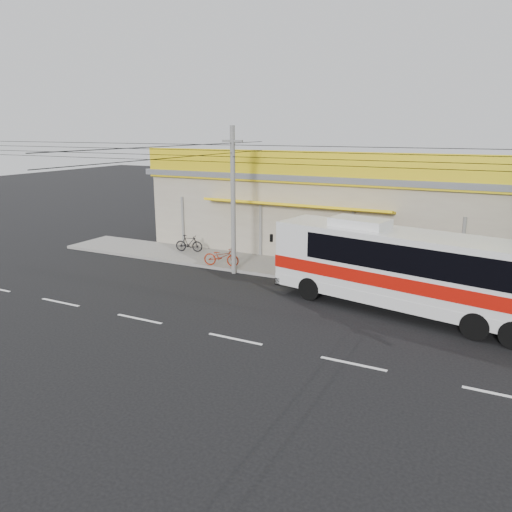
{
  "coord_description": "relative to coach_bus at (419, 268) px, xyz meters",
  "views": [
    {
      "loc": [
        7.49,
        -15.85,
        6.74
      ],
      "look_at": [
        -1.49,
        2.0,
        1.64
      ],
      "focal_mm": 35.0,
      "sensor_mm": 36.0,
      "label": 1
    }
  ],
  "objects": [
    {
      "name": "sidewalk",
      "position": [
        -4.93,
        3.49,
        -1.74
      ],
      "size": [
        30.0,
        3.2,
        0.15
      ],
      "primitive_type": "cube",
      "color": "slate",
      "rests_on": "ground"
    },
    {
      "name": "ground",
      "position": [
        -4.93,
        -2.51,
        -1.81
      ],
      "size": [
        120.0,
        120.0,
        0.0
      ],
      "primitive_type": "plane",
      "color": "black",
      "rests_on": "ground"
    },
    {
      "name": "motorbike_red",
      "position": [
        -9.7,
        2.19,
        -1.19
      ],
      "size": [
        1.89,
        1.0,
        0.94
      ],
      "primitive_type": "imported",
      "rotation": [
        0.0,
        0.0,
        1.79
      ],
      "color": "maroon",
      "rests_on": "sidewalk"
    },
    {
      "name": "lane_markings",
      "position": [
        -4.93,
        -5.01,
        -1.81
      ],
      "size": [
        50.0,
        0.12,
        0.01
      ],
      "primitive_type": null,
      "color": "silver",
      "rests_on": "ground"
    },
    {
      "name": "motorbike_dark",
      "position": [
        -12.82,
        3.96,
        -1.2
      ],
      "size": [
        1.61,
        0.81,
        0.93
      ],
      "primitive_type": "imported",
      "rotation": [
        0.0,
        0.0,
        1.82
      ],
      "color": "black",
      "rests_on": "sidewalk"
    },
    {
      "name": "storefront_building",
      "position": [
        -4.94,
        9.03,
        0.49
      ],
      "size": [
        22.6,
        9.2,
        5.7
      ],
      "color": "gray",
      "rests_on": "ground"
    },
    {
      "name": "coach_bus",
      "position": [
        0.0,
        0.0,
        0.0
      ],
      "size": [
        11.23,
        4.48,
        3.38
      ],
      "rotation": [
        0.0,
        0.0,
        -0.2
      ],
      "color": "silver",
      "rests_on": "ground"
    },
    {
      "name": "utility_pole",
      "position": [
        -8.77,
        1.78,
        3.88
      ],
      "size": [
        34.0,
        14.0,
        6.9
      ],
      "color": "slate",
      "rests_on": "ground"
    }
  ]
}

